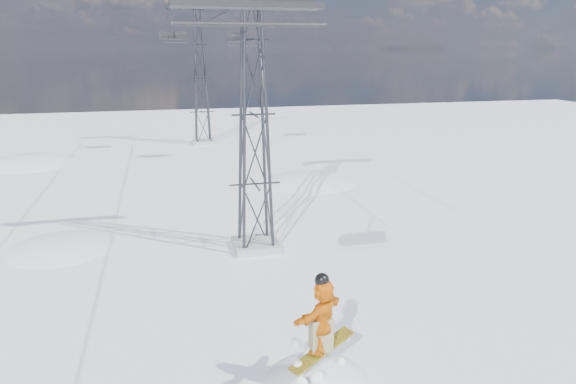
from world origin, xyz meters
name	(u,v)px	position (x,y,z in m)	size (l,w,h in m)	color
ground	(282,362)	(0.00, 0.00, 0.00)	(120.00, 120.00, 0.00)	white
snow_terrain	(142,316)	(-4.77, 21.24, -9.59)	(39.00, 37.00, 22.00)	white
lift_tower_near	(254,115)	(0.80, 8.00, 5.47)	(5.20, 1.80, 11.43)	#999999
lift_tower_far	(201,79)	(0.80, 33.00, 5.47)	(5.20, 1.80, 11.43)	#999999
lift_chair_mid	(242,38)	(3.00, 24.19, 8.64)	(2.23, 0.64, 2.76)	black
lift_chair_far	(173,36)	(-1.40, 29.08, 8.85)	(2.02, 0.58, 2.50)	black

